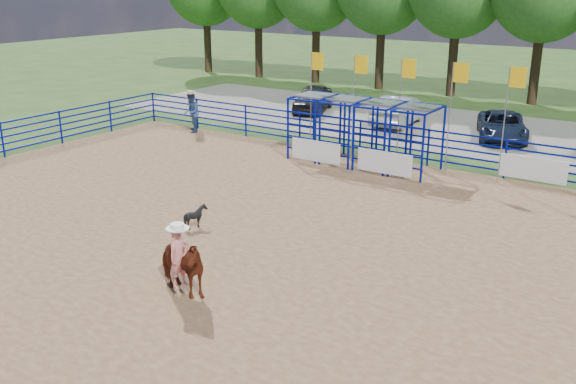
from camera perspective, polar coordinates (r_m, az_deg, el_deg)
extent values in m
plane|color=#3B5923|center=(17.55, -0.25, -5.22)|extent=(120.00, 120.00, 0.00)
cube|color=olive|center=(17.55, -0.25, -5.19)|extent=(30.00, 20.00, 0.02)
cube|color=gray|center=(32.40, 16.94, 5.08)|extent=(40.00, 10.00, 0.01)
imported|color=maroon|center=(15.13, -9.62, -6.41)|extent=(1.83, 1.04, 1.46)
imported|color=red|center=(14.77, -9.81, -3.13)|extent=(0.43, 0.58, 1.47)
cylinder|color=white|center=(14.51, -9.98, -0.32)|extent=(0.54, 0.54, 0.12)
imported|color=black|center=(19.13, -8.21, -2.17)|extent=(0.84, 0.81, 0.71)
imported|color=navy|center=(31.21, -8.60, 7.01)|extent=(1.15, 1.18, 1.91)
cylinder|color=tan|center=(31.03, -8.68, 8.74)|extent=(0.56, 0.56, 0.11)
imported|color=black|center=(36.06, 2.24, 8.31)|extent=(2.93, 4.47, 1.42)
imported|color=gray|center=(33.10, 9.88, 7.18)|extent=(1.85, 4.55, 1.47)
imported|color=#141C34|center=(31.18, 18.50, 5.61)|extent=(3.47, 4.90, 1.24)
cube|color=white|center=(25.51, 2.48, 3.67)|extent=(2.20, 0.04, 0.85)
cube|color=white|center=(24.14, 8.57, 2.62)|extent=(2.20, 0.04, 0.85)
cube|color=white|center=(24.67, 20.90, 1.93)|extent=(2.40, 0.04, 0.85)
cylinder|color=#3F2B19|center=(52.19, -7.17, 13.18)|extent=(0.56, 0.56, 4.80)
cylinder|color=#3F2B19|center=(49.08, -2.62, 12.98)|extent=(0.56, 0.56, 4.80)
cylinder|color=#3F2B19|center=(46.30, 2.49, 12.65)|extent=(0.56, 0.56, 4.80)
cylinder|color=#3F2B19|center=(43.91, 8.19, 12.17)|extent=(0.56, 0.56, 4.80)
cylinder|color=#3F2B19|center=(41.99, 14.45, 11.51)|extent=(0.56, 0.56, 4.80)
cylinder|color=#3F2B19|center=(40.60, 21.18, 10.64)|extent=(0.56, 0.56, 4.80)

